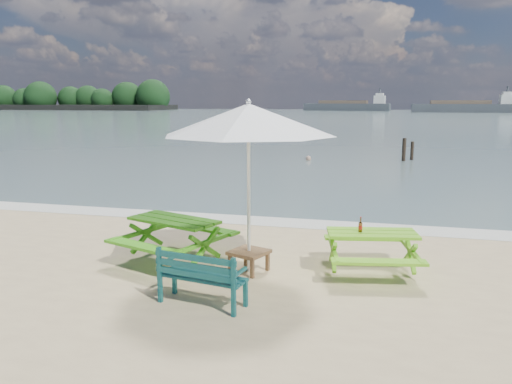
% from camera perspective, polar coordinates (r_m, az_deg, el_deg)
% --- Properties ---
extents(sea, '(300.00, 300.00, 0.00)m').
position_cam_1_polar(sea, '(91.62, 13.11, 8.34)').
color(sea, slate).
rests_on(sea, ground).
extents(foam_strip, '(22.00, 0.90, 0.01)m').
position_cam_1_polar(foam_strip, '(11.68, 3.64, -3.50)').
color(foam_strip, silver).
rests_on(foam_strip, ground).
extents(island_headland, '(90.00, 22.00, 7.60)m').
position_cam_1_polar(island_headland, '(184.50, -23.48, 9.66)').
color(island_headland, black).
rests_on(island_headland, ground).
extents(picnic_table_left, '(2.10, 2.21, 0.76)m').
position_cam_1_polar(picnic_table_left, '(8.98, -9.30, -5.50)').
color(picnic_table_left, '#3C9616').
rests_on(picnic_table_left, ground).
extents(picnic_table_right, '(1.71, 1.84, 0.69)m').
position_cam_1_polar(picnic_table_right, '(8.51, 13.05, -6.79)').
color(picnic_table_right, '#67B71B').
rests_on(picnic_table_right, ground).
extents(park_bench, '(1.30, 0.64, 0.77)m').
position_cam_1_polar(park_bench, '(7.11, -6.14, -10.86)').
color(park_bench, '#104343').
rests_on(park_bench, ground).
extents(side_table, '(0.72, 0.72, 0.36)m').
position_cam_1_polar(side_table, '(8.36, -0.81, -7.85)').
color(side_table, brown).
rests_on(side_table, ground).
extents(patio_umbrella, '(3.59, 3.59, 2.77)m').
position_cam_1_polar(patio_umbrella, '(7.95, -0.86, 8.26)').
color(patio_umbrella, silver).
rests_on(patio_umbrella, ground).
extents(beer_bottle, '(0.06, 0.06, 0.25)m').
position_cam_1_polar(beer_bottle, '(8.35, 11.84, -3.94)').
color(beer_bottle, brown).
rests_on(beer_bottle, picnic_table_right).
extents(swimmer, '(0.59, 0.40, 1.57)m').
position_cam_1_polar(swimmer, '(24.25, 5.96, 2.31)').
color(swimmer, tan).
rests_on(swimmer, ground).
extents(mooring_pilings, '(0.57, 0.77, 1.29)m').
position_cam_1_polar(mooring_pilings, '(24.91, 16.89, 4.38)').
color(mooring_pilings, black).
rests_on(mooring_pilings, ground).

